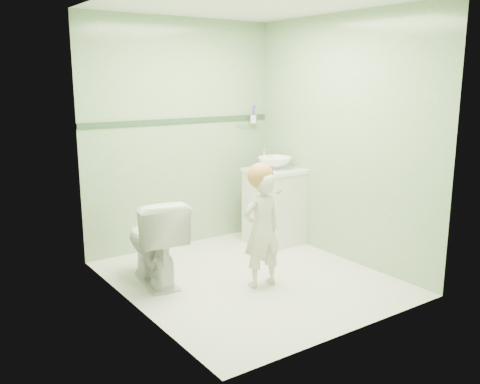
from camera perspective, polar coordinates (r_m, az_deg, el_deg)
ground at (r=4.84m, az=1.03°, el=-9.38°), size 2.50×2.50×0.00m
room_shell at (r=4.53m, az=1.09°, el=4.86°), size 2.50×2.54×2.40m
trim_stripe at (r=5.56m, az=-6.47°, el=7.75°), size 2.20×0.02×0.05m
vanity at (r=5.73m, az=3.77°, el=-1.70°), size 0.52×0.50×0.80m
counter at (r=5.64m, az=3.82°, el=2.34°), size 0.54×0.52×0.04m
basin at (r=5.63m, az=3.84°, el=3.18°), size 0.37×0.37×0.13m
faucet at (r=5.76m, az=2.70°, el=4.21°), size 0.03×0.13×0.18m
cup_holder at (r=5.99m, az=1.40°, el=7.99°), size 0.26×0.07×0.21m
toilet at (r=4.69m, az=-9.35°, el=-5.24°), size 0.53×0.81×0.77m
toddler at (r=4.51m, az=2.39°, el=-4.17°), size 0.38×0.26×1.02m
hair_cap at (r=4.42m, az=2.25°, el=1.78°), size 0.23×0.23×0.23m
teal_toothbrush at (r=4.37m, az=4.16°, el=0.01°), size 0.11×0.13×0.08m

